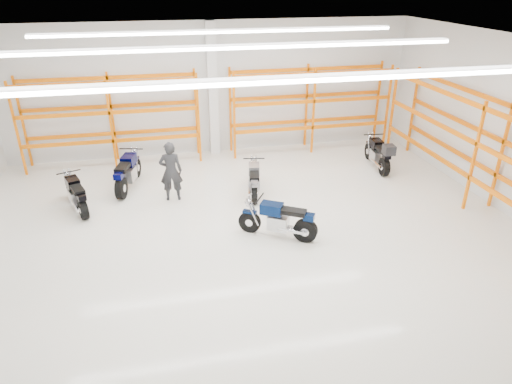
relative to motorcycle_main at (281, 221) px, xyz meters
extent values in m
plane|color=silver|center=(-0.77, 0.39, -0.46)|extent=(14.00, 14.00, 0.00)
cube|color=silver|center=(-0.77, 6.39, 1.79)|extent=(14.00, 0.02, 4.50)
cube|color=silver|center=(-0.77, -5.61, 1.79)|extent=(14.00, 0.02, 4.50)
cube|color=silver|center=(6.23, 0.39, 1.79)|extent=(0.02, 12.00, 4.50)
cube|color=white|center=(-0.77, 0.39, 4.04)|extent=(14.00, 12.00, 0.02)
cube|color=white|center=(-0.77, -2.61, 3.94)|extent=(10.00, 0.22, 0.10)
cube|color=white|center=(-0.77, 0.89, 3.94)|extent=(10.00, 0.22, 0.10)
cube|color=white|center=(-0.77, 3.89, 3.94)|extent=(10.00, 0.22, 0.10)
cylinder|color=black|center=(-0.69, 0.41, -0.17)|extent=(0.54, 0.39, 0.56)
cylinder|color=black|center=(0.53, -0.31, -0.17)|extent=(0.59, 0.44, 0.58)
cylinder|color=silver|center=(-0.69, 0.41, -0.17)|extent=(0.23, 0.21, 0.19)
cylinder|color=silver|center=(0.53, -0.31, -0.17)|extent=(0.27, 0.27, 0.21)
cube|color=#051437|center=(-0.69, 0.41, 0.11)|extent=(0.36, 0.29, 0.06)
cube|color=#B7B7BC|center=(-0.06, 0.04, -0.06)|extent=(0.59, 0.54, 0.36)
cube|color=#A5A5AA|center=(0.25, -0.15, -0.16)|extent=(0.62, 0.43, 0.08)
cube|color=#051437|center=(-0.20, 0.12, 0.30)|extent=(0.62, 0.54, 0.26)
cube|color=black|center=(0.25, -0.15, 0.30)|extent=(0.68, 0.56, 0.11)
cube|color=#051437|center=(0.59, -0.35, 0.22)|extent=(0.32, 0.30, 0.15)
cylinder|color=black|center=(-0.48, 0.29, 0.50)|extent=(0.37, 0.58, 0.03)
sphere|color=silver|center=(-0.72, 0.43, 0.35)|extent=(0.18, 0.18, 0.18)
cylinder|color=silver|center=(0.21, -0.29, -0.16)|extent=(0.65, 0.43, 0.08)
cylinder|color=black|center=(-5.30, 3.29, -0.18)|extent=(0.30, 0.55, 0.55)
cylinder|color=black|center=(-4.81, 2.01, -0.17)|extent=(0.36, 0.59, 0.57)
cylinder|color=silver|center=(-5.30, 3.29, -0.18)|extent=(0.18, 0.22, 0.18)
cylinder|color=silver|center=(-4.81, 2.01, -0.17)|extent=(0.24, 0.25, 0.20)
cube|color=black|center=(-5.30, 3.29, 0.09)|extent=(0.25, 0.36, 0.05)
cube|color=#B7B7BC|center=(-5.04, 2.63, -0.07)|extent=(0.48, 0.56, 0.35)
cube|color=#A5A5AA|center=(-4.92, 2.30, -0.16)|extent=(0.33, 0.64, 0.07)
cube|color=black|center=(-5.10, 2.78, 0.27)|extent=(0.47, 0.59, 0.26)
cube|color=black|center=(-4.92, 2.30, 0.27)|extent=(0.47, 0.66, 0.11)
cube|color=black|center=(-4.78, 1.94, 0.20)|extent=(0.27, 0.29, 0.15)
cylinder|color=black|center=(-5.21, 3.07, 0.47)|extent=(0.61, 0.26, 0.03)
sphere|color=silver|center=(-5.31, 3.32, 0.33)|extent=(0.17, 0.17, 0.17)
cylinder|color=silver|center=(-5.04, 2.22, -0.16)|extent=(0.32, 0.67, 0.08)
cylinder|color=black|center=(-3.50, 4.53, -0.15)|extent=(0.28, 0.63, 0.62)
cylinder|color=black|center=(-3.89, 3.04, -0.14)|extent=(0.34, 0.66, 0.64)
cylinder|color=silver|center=(-3.50, 4.53, -0.15)|extent=(0.19, 0.23, 0.21)
cylinder|color=silver|center=(-3.89, 3.04, -0.14)|extent=(0.26, 0.27, 0.23)
cube|color=#02043A|center=(-3.50, 4.53, 0.16)|extent=(0.24, 0.40, 0.06)
cube|color=#B7B7BC|center=(-3.70, 3.75, -0.03)|extent=(0.49, 0.61, 0.39)
cube|color=#A5A5AA|center=(-3.80, 3.38, -0.13)|extent=(0.30, 0.73, 0.08)
cube|color=#02043A|center=(-3.65, 3.93, 0.36)|extent=(0.48, 0.64, 0.29)
cube|color=black|center=(-3.80, 3.38, 0.36)|extent=(0.47, 0.73, 0.12)
cube|color=#02043A|center=(-3.91, 2.96, 0.28)|extent=(0.29, 0.32, 0.16)
cylinder|color=black|center=(-3.56, 4.27, 0.59)|extent=(0.70, 0.22, 0.04)
sphere|color=silver|center=(-3.48, 4.57, 0.43)|extent=(0.19, 0.19, 0.19)
cylinder|color=silver|center=(-3.97, 3.38, -0.13)|extent=(0.29, 0.77, 0.09)
cylinder|color=black|center=(0.02, 3.24, -0.19)|extent=(0.21, 0.55, 0.54)
cylinder|color=black|center=(-0.24, 1.91, -0.18)|extent=(0.27, 0.58, 0.56)
cylinder|color=silver|center=(0.02, 3.24, -0.19)|extent=(0.16, 0.20, 0.18)
cylinder|color=silver|center=(-0.24, 1.91, -0.18)|extent=(0.22, 0.23, 0.20)
cube|color=gray|center=(0.02, 3.24, 0.08)|extent=(0.20, 0.34, 0.05)
cube|color=#B7B7BC|center=(-0.12, 2.55, -0.08)|extent=(0.41, 0.52, 0.34)
cube|color=#A5A5AA|center=(-0.18, 2.21, -0.17)|extent=(0.23, 0.64, 0.07)
cube|color=gray|center=(-0.08, 2.71, 0.26)|extent=(0.40, 0.55, 0.25)
cube|color=black|center=(-0.18, 2.21, 0.26)|extent=(0.38, 0.64, 0.11)
cube|color=gray|center=(-0.26, 1.84, 0.19)|extent=(0.24, 0.27, 0.14)
cylinder|color=black|center=(-0.02, 3.01, 0.46)|extent=(0.62, 0.16, 0.03)
sphere|color=silver|center=(0.03, 3.27, 0.32)|extent=(0.17, 0.17, 0.17)
cylinder|color=silver|center=(-0.33, 2.20, -0.17)|extent=(0.21, 0.68, 0.08)
cylinder|color=black|center=(4.35, 4.40, -0.17)|extent=(0.17, 0.58, 0.58)
cylinder|color=black|center=(4.21, 2.97, -0.16)|extent=(0.23, 0.61, 0.60)
cylinder|color=silver|center=(4.35, 4.40, -0.17)|extent=(0.15, 0.20, 0.19)
cylinder|color=silver|center=(4.21, 2.97, -0.16)|extent=(0.21, 0.23, 0.21)
cube|color=black|center=(4.35, 4.40, 0.12)|extent=(0.18, 0.36, 0.06)
cube|color=#B7B7BC|center=(4.28, 3.66, -0.05)|extent=(0.39, 0.53, 0.36)
cube|color=#A5A5AA|center=(4.24, 3.29, -0.15)|extent=(0.18, 0.68, 0.08)
cube|color=black|center=(4.29, 3.83, 0.31)|extent=(0.38, 0.57, 0.27)
cube|color=black|center=(4.24, 3.29, 0.31)|extent=(0.35, 0.66, 0.12)
cube|color=black|center=(4.20, 2.89, 0.23)|extent=(0.24, 0.27, 0.15)
cylinder|color=black|center=(4.33, 4.15, 0.52)|extent=(0.67, 0.10, 0.03)
sphere|color=silver|center=(4.36, 4.44, 0.37)|extent=(0.18, 0.18, 0.18)
cylinder|color=silver|center=(4.08, 3.27, -0.15)|extent=(0.16, 0.73, 0.09)
cube|color=black|center=(4.19, 2.78, 0.48)|extent=(0.36, 0.40, 0.29)
imported|color=black|center=(-2.46, 2.68, 0.41)|extent=(0.66, 0.46, 1.73)
cube|color=white|center=(-0.77, 6.21, 1.79)|extent=(0.32, 0.32, 4.50)
cube|color=#F15F05|center=(-6.97, 6.27, 1.04)|extent=(0.07, 0.07, 3.00)
cube|color=#F15F05|center=(-6.97, 5.47, 1.04)|extent=(0.07, 0.07, 3.00)
cube|color=#F15F05|center=(-4.17, 6.27, 1.04)|extent=(0.07, 0.07, 3.00)
cube|color=#F15F05|center=(-4.17, 5.47, 1.04)|extent=(0.07, 0.07, 3.00)
cube|color=#F15F05|center=(-1.37, 6.27, 1.04)|extent=(0.07, 0.07, 3.00)
cube|color=#F15F05|center=(-1.37, 5.47, 1.04)|extent=(0.07, 0.07, 3.00)
cube|color=#F15F05|center=(-4.17, 6.27, 0.48)|extent=(5.60, 0.07, 0.12)
cube|color=#F15F05|center=(-4.17, 5.47, 0.48)|extent=(5.60, 0.07, 0.12)
cube|color=#F15F05|center=(-4.17, 6.27, 1.42)|extent=(5.60, 0.07, 0.12)
cube|color=#F15F05|center=(-4.17, 5.47, 1.42)|extent=(5.60, 0.07, 0.12)
cube|color=#F15F05|center=(-4.17, 6.27, 2.36)|extent=(5.60, 0.07, 0.12)
cube|color=#F15F05|center=(-4.17, 5.47, 2.36)|extent=(5.60, 0.07, 0.12)
cube|color=#F15F05|center=(-0.17, 6.27, 1.04)|extent=(0.07, 0.07, 3.00)
cube|color=#F15F05|center=(-0.17, 5.47, 1.04)|extent=(0.07, 0.07, 3.00)
cube|color=#F15F05|center=(2.63, 6.27, 1.04)|extent=(0.07, 0.07, 3.00)
cube|color=#F15F05|center=(2.63, 5.47, 1.04)|extent=(0.07, 0.07, 3.00)
cube|color=#F15F05|center=(5.43, 6.27, 1.04)|extent=(0.07, 0.07, 3.00)
cube|color=#F15F05|center=(5.43, 5.47, 1.04)|extent=(0.07, 0.07, 3.00)
cube|color=#F15F05|center=(2.63, 6.27, 0.48)|extent=(5.60, 0.07, 0.12)
cube|color=#F15F05|center=(2.63, 5.47, 0.48)|extent=(5.60, 0.07, 0.12)
cube|color=#F15F05|center=(2.63, 6.27, 1.42)|extent=(5.60, 0.07, 0.12)
cube|color=#F15F05|center=(2.63, 5.47, 1.42)|extent=(5.60, 0.07, 0.12)
cube|color=#F15F05|center=(2.63, 6.27, 2.36)|extent=(5.60, 0.07, 0.12)
cube|color=#F15F05|center=(2.63, 5.47, 2.36)|extent=(5.60, 0.07, 0.12)
cube|color=#F15F05|center=(6.11, 0.39, 1.04)|extent=(0.07, 0.07, 3.00)
cube|color=#F15F05|center=(5.31, 0.39, 1.04)|extent=(0.07, 0.07, 3.00)
cube|color=#F15F05|center=(6.11, 4.89, 1.04)|extent=(0.07, 0.07, 3.00)
cube|color=#F15F05|center=(5.31, 4.89, 1.04)|extent=(0.07, 0.07, 3.00)
cube|color=#F15F05|center=(6.11, 0.39, 0.48)|extent=(0.07, 9.00, 0.12)
cube|color=#F15F05|center=(5.31, 0.39, 0.48)|extent=(0.07, 9.00, 0.12)
cube|color=#F15F05|center=(6.11, 0.39, 1.42)|extent=(0.07, 9.00, 0.12)
cube|color=#F15F05|center=(5.31, 0.39, 1.42)|extent=(0.07, 9.00, 0.12)
cube|color=#F15F05|center=(5.31, 0.39, 2.36)|extent=(0.07, 9.00, 0.12)
camera|label=1|loc=(-2.63, -9.26, 5.38)|focal=32.00mm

